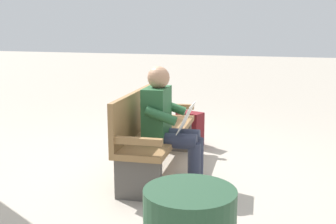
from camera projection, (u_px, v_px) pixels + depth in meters
The scene contains 4 objects.
ground_plane at pixel (159, 171), 4.56m from camera, with size 40.00×40.00×0.00m, color #A89E8E.
bench_near at pixel (153, 130), 4.48m from camera, with size 1.84×0.67×0.90m.
person_seated at pixel (168, 122), 4.12m from camera, with size 0.60×0.60×1.18m.
backpack at pixel (190, 129), 5.55m from camera, with size 0.31×0.38×0.45m.
Camera 1 is at (4.08, 1.48, 1.54)m, focal length 44.28 mm.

